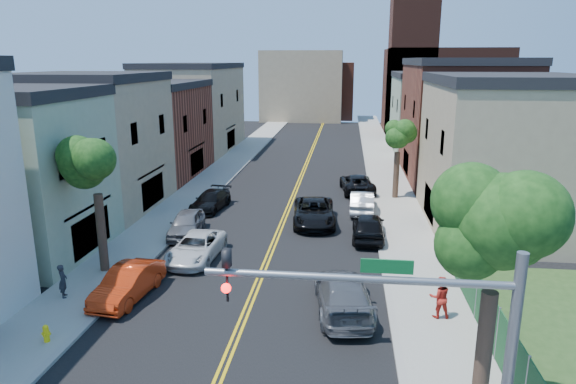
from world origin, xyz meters
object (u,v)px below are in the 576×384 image
(white_pickup, at_px, (196,247))
(pedestrian_right, at_px, (440,297))
(black_car_right, at_px, (368,226))
(grey_car_right, at_px, (343,294))
(fire_hydrant, at_px, (46,333))
(grey_car_left, at_px, (187,224))
(silver_car_right, at_px, (362,202))
(black_car_left, at_px, (211,201))
(pedestrian_left, at_px, (63,281))
(dark_car_right_far, at_px, (357,183))
(red_sedan, at_px, (128,283))
(black_suv_lane, at_px, (314,212))

(white_pickup, xyz_separation_m, pedestrian_right, (11.82, -5.33, 0.36))
(black_car_right, bearing_deg, white_pickup, 25.94)
(grey_car_right, distance_m, fire_hydrant, 11.74)
(grey_car_left, relative_size, silver_car_right, 0.96)
(black_car_left, bearing_deg, black_car_right, -17.09)
(pedestrian_left, bearing_deg, black_car_left, -35.00)
(white_pickup, bearing_deg, pedestrian_right, -21.12)
(pedestrian_left, height_order, pedestrian_right, pedestrian_right)
(white_pickup, relative_size, black_car_left, 1.06)
(white_pickup, height_order, black_car_right, black_car_right)
(black_car_right, bearing_deg, grey_car_right, 82.36)
(black_car_right, distance_m, dark_car_right_far, 11.25)
(black_car_right, relative_size, pedestrian_left, 3.08)
(red_sedan, distance_m, silver_car_right, 18.33)
(black_car_left, bearing_deg, grey_car_right, -48.95)
(red_sedan, relative_size, silver_car_right, 0.97)
(black_car_left, relative_size, silver_car_right, 1.00)
(red_sedan, bearing_deg, silver_car_right, 60.28)
(black_suv_lane, bearing_deg, grey_car_left, -161.82)
(grey_car_right, relative_size, silver_car_right, 1.21)
(red_sedan, height_order, black_suv_lane, black_suv_lane)
(silver_car_right, relative_size, pedestrian_left, 2.99)
(black_car_right, xyz_separation_m, dark_car_right_far, (-0.49, 11.24, -0.07))
(red_sedan, xyz_separation_m, black_suv_lane, (7.58, 11.78, 0.06))
(black_car_left, height_order, black_suv_lane, black_suv_lane)
(black_car_left, height_order, pedestrian_right, pedestrian_right)
(silver_car_right, distance_m, black_suv_lane, 4.41)
(grey_car_left, relative_size, black_suv_lane, 0.77)
(grey_car_right, distance_m, black_suv_lane, 12.08)
(black_car_left, bearing_deg, white_pickup, -72.43)
(grey_car_left, xyz_separation_m, pedestrian_right, (13.52, -9.04, 0.29))
(white_pickup, height_order, pedestrian_left, pedestrian_left)
(grey_car_left, bearing_deg, pedestrian_left, -112.43)
(white_pickup, relative_size, black_suv_lane, 0.85)
(dark_car_right_far, height_order, pedestrian_left, pedestrian_left)
(white_pickup, distance_m, grey_car_left, 4.08)
(pedestrian_left, bearing_deg, grey_car_left, -41.38)
(black_car_right, relative_size, dark_car_right_far, 0.89)
(dark_car_right_far, bearing_deg, grey_car_right, 80.52)
(dark_car_right_far, bearing_deg, grey_car_left, 41.56)
(pedestrian_left, bearing_deg, black_car_right, -79.10)
(white_pickup, distance_m, dark_car_right_far, 17.90)
(dark_car_right_far, distance_m, fire_hydrant, 27.32)
(black_car_right, distance_m, black_suv_lane, 4.27)
(silver_car_right, height_order, black_suv_lane, black_suv_lane)
(black_car_right, relative_size, fire_hydrant, 6.90)
(white_pickup, bearing_deg, grey_car_left, 117.78)
(fire_hydrant, bearing_deg, silver_car_right, 57.16)
(dark_car_right_far, bearing_deg, silver_car_right, 85.67)
(black_suv_lane, distance_m, fire_hydrant, 18.26)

